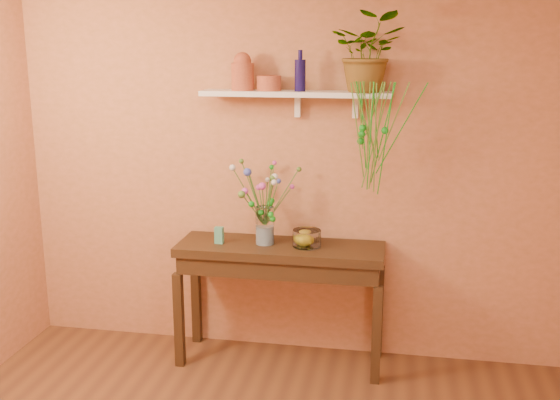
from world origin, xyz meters
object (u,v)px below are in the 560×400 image
at_px(sideboard, 280,262).
at_px(blue_bottle, 300,75).
at_px(glass_vase, 265,228).
at_px(terracotta_jug, 243,72).
at_px(glass_bowl, 307,239).
at_px(spider_plant, 369,52).
at_px(bouquet, 261,188).

bearing_deg(sideboard, blue_bottle, 39.47).
xyz_separation_m(blue_bottle, glass_vase, (-0.23, -0.09, -1.06)).
xyz_separation_m(terracotta_jug, glass_bowl, (0.47, -0.10, -1.13)).
xyz_separation_m(spider_plant, bouquet, (-0.70, -0.11, -0.91)).
height_order(blue_bottle, glass_bowl, blue_bottle).
bearing_deg(spider_plant, bouquet, -171.48).
relative_size(sideboard, bouquet, 3.01).
distance_m(sideboard, blue_bottle, 1.31).
height_order(sideboard, blue_bottle, blue_bottle).
distance_m(blue_bottle, glass_vase, 1.08).
distance_m(sideboard, glass_bowl, 0.26).
bearing_deg(spider_plant, glass_bowl, -166.66).
distance_m(terracotta_jug, blue_bottle, 0.40).
relative_size(terracotta_jug, spider_plant, 0.50).
xyz_separation_m(terracotta_jug, glass_vase, (0.17, -0.10, -1.07)).
xyz_separation_m(glass_vase, bouquet, (-0.02, -0.02, 0.29)).
bearing_deg(bouquet, blue_bottle, 23.41).
relative_size(terracotta_jug, blue_bottle, 0.95).
distance_m(terracotta_jug, bouquet, 0.80).
relative_size(glass_vase, bouquet, 0.56).
bearing_deg(glass_bowl, sideboard, -179.39).
relative_size(terracotta_jug, bouquet, 0.54).
height_order(sideboard, bouquet, bouquet).
bearing_deg(spider_plant, glass_vase, -173.12).
bearing_deg(glass_bowl, terracotta_jug, 167.42).
relative_size(glass_vase, glass_bowl, 1.36).
bearing_deg(blue_bottle, terracotta_jug, 178.56).
relative_size(blue_bottle, bouquet, 0.57).
bearing_deg(spider_plant, terracotta_jug, 179.10).
xyz_separation_m(spider_plant, glass_vase, (-0.68, -0.08, -1.20)).
height_order(terracotta_jug, spider_plant, spider_plant).
relative_size(terracotta_jug, glass_bowl, 1.31).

